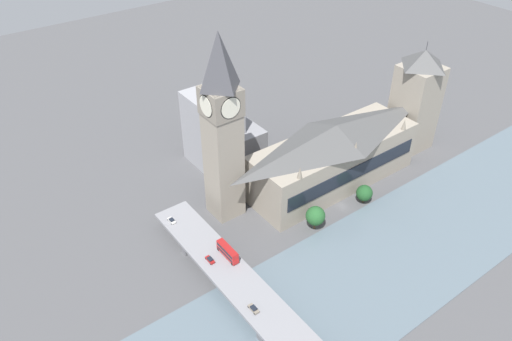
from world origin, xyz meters
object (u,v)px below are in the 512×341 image
Objects in this scene: parliament_hall at (334,155)px; double_decker_bus_lead at (228,251)px; clock_tower at (222,126)px; victoria_tower at (416,100)px; car_northbound_tail at (210,260)px; road_bridge at (274,322)px; car_southbound_lead at (172,220)px; car_southbound_mid at (254,309)px.

double_decker_bus_lead is (-16.34, 68.06, -6.15)m from parliament_hall.
parliament_hall is at bearing -76.50° from double_decker_bus_lead.
clock_tower reaches higher than victoria_tower.
clock_tower reaches higher than car_northbound_tail.
clock_tower is 73.97m from road_bridge.
car_southbound_lead is (12.78, 128.67, -18.61)m from victoria_tower.
car_southbound_lead is (27.31, 0.83, -0.05)m from car_northbound_tail.
road_bridge is 33.81× the size of car_southbound_lead.
victoria_tower is at bearing -83.52° from car_northbound_tail.
car_southbound_mid is (-41.58, 128.07, -18.60)m from victoria_tower.
double_decker_bus_lead reaches higher than car_southbound_mid.
car_southbound_lead is at bearing 87.56° from clock_tower.
parliament_hall is 7.34× the size of double_decker_bus_lead.
road_bridge is 61.65m from car_southbound_lead.
victoria_tower is 130.00m from car_northbound_tail.
double_decker_bus_lead reaches higher than car_northbound_tail.
parliament_hall is 19.57× the size of car_southbound_lead.
victoria_tower is at bearing -96.45° from clock_tower.
car_southbound_mid is (-41.53, 74.80, -8.09)m from parliament_hall.
clock_tower is (11.76, 50.38, 26.99)m from parliament_hall.
parliament_hall is 18.56× the size of car_southbound_mid.
victoria_tower reaches higher than road_bridge.
car_southbound_lead is 54.36m from car_southbound_mid.
car_southbound_mid is at bearing 179.53° from car_northbound_tail.
double_decker_bus_lead is 7.05m from car_northbound_tail.
parliament_hall reaches higher than car_southbound_lead.
car_southbound_lead is at bearing 84.33° from victoria_tower.
car_southbound_lead is at bearing 14.14° from double_decker_bus_lead.
victoria_tower is 12.70× the size of car_southbound_mid.
double_decker_bus_lead is at bearing -165.86° from car_southbound_lead.
clock_tower is 50.02m from car_northbound_tail.
road_bridge is at bearing 124.18° from parliament_hall.
car_southbound_mid is (-54.36, -0.61, 0.01)m from car_southbound_lead.
victoria_tower is at bearing -95.67° from car_southbound_lead.
car_southbound_lead reaches higher than road_bridge.
parliament_hall is at bearing -79.02° from car_northbound_tail.
car_southbound_lead is (29.17, 7.35, -1.95)m from double_decker_bus_lead.
double_decker_bus_lead is 2.53× the size of car_southbound_mid.
car_southbound_lead reaches higher than car_southbound_mid.
double_decker_bus_lead is at bearing 147.83° from clock_tower.
victoria_tower is (0.06, -53.26, 10.51)m from parliament_hall.
car_southbound_mid is (-53.29, 24.42, -35.08)m from clock_tower.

